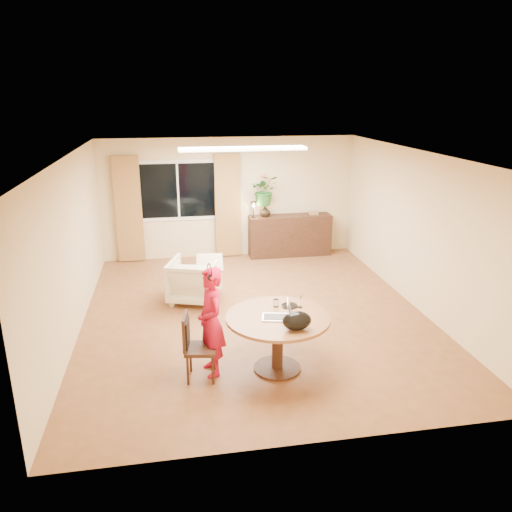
{
  "coord_description": "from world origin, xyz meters",
  "views": [
    {
      "loc": [
        -1.28,
        -7.42,
        3.46
      ],
      "look_at": [
        -0.01,
        -0.2,
        1.08
      ],
      "focal_mm": 35.0,
      "sensor_mm": 36.0,
      "label": 1
    }
  ],
  "objects_px": {
    "armchair": "(194,280)",
    "sideboard": "(290,235)",
    "dining_table": "(278,328)",
    "dining_chair": "(201,347)",
    "child": "(211,322)"
  },
  "relations": [
    {
      "from": "armchair",
      "to": "sideboard",
      "type": "distance_m",
      "value": 3.19
    },
    {
      "from": "dining_table",
      "to": "dining_chair",
      "type": "xyz_separation_m",
      "value": [
        -1.0,
        -0.04,
        -0.16
      ]
    },
    {
      "from": "dining_table",
      "to": "child",
      "type": "xyz_separation_m",
      "value": [
        -0.85,
        0.08,
        0.12
      ]
    },
    {
      "from": "dining_chair",
      "to": "armchair",
      "type": "bearing_deg",
      "value": 97.59
    },
    {
      "from": "armchair",
      "to": "sideboard",
      "type": "bearing_deg",
      "value": -116.36
    },
    {
      "from": "dining_chair",
      "to": "sideboard",
      "type": "xyz_separation_m",
      "value": [
        2.31,
        4.8,
        0.02
      ]
    },
    {
      "from": "armchair",
      "to": "sideboard",
      "type": "relative_size",
      "value": 0.46
    },
    {
      "from": "dining_table",
      "to": "child",
      "type": "bearing_deg",
      "value": 174.93
    },
    {
      "from": "child",
      "to": "armchair",
      "type": "xyz_separation_m",
      "value": [
        -0.09,
        2.42,
        -0.34
      ]
    },
    {
      "from": "dining_table",
      "to": "child",
      "type": "height_order",
      "value": "child"
    },
    {
      "from": "child",
      "to": "sideboard",
      "type": "distance_m",
      "value": 5.16
    },
    {
      "from": "dining_table",
      "to": "armchair",
      "type": "xyz_separation_m",
      "value": [
        -0.93,
        2.5,
        -0.22
      ]
    },
    {
      "from": "dining_table",
      "to": "sideboard",
      "type": "xyz_separation_m",
      "value": [
        1.31,
        4.76,
        -0.15
      ]
    },
    {
      "from": "sideboard",
      "to": "armchair",
      "type": "bearing_deg",
      "value": -134.83
    },
    {
      "from": "child",
      "to": "dining_table",
      "type": "bearing_deg",
      "value": 72.81
    }
  ]
}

